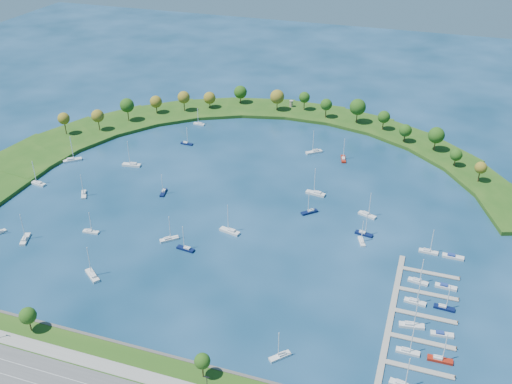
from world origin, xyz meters
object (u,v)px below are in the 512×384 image
(moored_boat_4, at_px, (230,231))
(docked_boat_11, at_px, (453,257))
(docked_boat_4, at_px, (411,325))
(docked_boat_5, at_px, (442,334))
(harbor_tower, at_px, (291,104))
(docked_boat_6, at_px, (415,301))
(moored_boat_21, at_px, (364,233))
(moored_boat_2, at_px, (316,193))
(docked_boat_7, at_px, (444,307))
(moored_boat_10, at_px, (25,239))
(moored_boat_12, at_px, (92,275))
(docked_boat_8, at_px, (418,281))
(moored_boat_1, at_px, (72,160))
(moored_boat_7, at_px, (169,239))
(moored_boat_9, at_px, (362,241))
(moored_boat_15, at_px, (91,231))
(moored_boat_6, at_px, (199,123))
(moored_boat_3, at_px, (309,211))
(moored_boat_5, at_px, (314,151))
(docked_boat_9, at_px, (446,287))
(moored_boat_0, at_px, (187,143))
(moored_boat_13, at_px, (280,356))
(docked_boat_2, at_px, (408,351))
(moored_boat_8, at_px, (84,194))
(docked_boat_10, at_px, (428,251))
(moored_boat_16, at_px, (163,192))
(docked_boat_3, at_px, (440,359))
(moored_boat_19, at_px, (343,158))
(dock_system, at_px, (411,326))
(moored_boat_18, at_px, (132,164))

(moored_boat_4, relative_size, docked_boat_11, 1.60)
(docked_boat_4, height_order, docked_boat_5, docked_boat_4)
(harbor_tower, distance_m, docked_boat_6, 194.29)
(docked_boat_5, bearing_deg, moored_boat_21, 117.30)
(moored_boat_2, distance_m, docked_boat_7, 92.37)
(moored_boat_10, xyz_separation_m, moored_boat_12, (41.67, -12.52, 0.03))
(docked_boat_8, bearing_deg, harbor_tower, 129.88)
(moored_boat_1, relative_size, docked_boat_4, 1.12)
(moored_boat_1, relative_size, docked_boat_6, 1.23)
(moored_boat_7, bearing_deg, moored_boat_9, -24.87)
(moored_boat_7, relative_size, moored_boat_15, 1.13)
(moored_boat_15, bearing_deg, moored_boat_6, 86.03)
(moored_boat_4, relative_size, docked_boat_4, 1.07)
(moored_boat_3, distance_m, moored_boat_6, 119.28)
(moored_boat_5, bearing_deg, moored_boat_10, 12.30)
(moored_boat_6, relative_size, moored_boat_12, 0.77)
(moored_boat_4, bearing_deg, docked_boat_9, -172.87)
(moored_boat_0, distance_m, moored_boat_13, 171.66)
(moored_boat_4, relative_size, docked_boat_9, 1.67)
(moored_boat_21, xyz_separation_m, docked_boat_2, (25.60, -65.32, 0.00))
(docked_boat_7, bearing_deg, moored_boat_12, -165.72)
(moored_boat_3, bearing_deg, moored_boat_8, -32.60)
(moored_boat_5, distance_m, docked_boat_10, 102.69)
(moored_boat_16, distance_m, docked_boat_4, 137.97)
(docked_boat_3, bearing_deg, moored_boat_8, 160.91)
(moored_boat_0, xyz_separation_m, moored_boat_3, (85.67, -49.80, 0.03))
(moored_boat_19, bearing_deg, docked_boat_10, -160.36)
(docked_boat_4, distance_m, docked_boat_11, 48.69)
(moored_boat_8, bearing_deg, moored_boat_21, 61.54)
(moored_boat_12, distance_m, docked_boat_4, 123.45)
(moored_boat_0, distance_m, docked_boat_11, 164.07)
(moored_boat_9, bearing_deg, moored_boat_13, 147.66)
(moored_boat_15, xyz_separation_m, docked_boat_9, (151.25, 10.93, -0.25))
(moored_boat_3, xyz_separation_m, moored_boat_7, (-52.51, -41.13, 0.01))
(dock_system, xyz_separation_m, docked_boat_6, (0.22, 13.17, 0.55))
(harbor_tower, distance_m, docked_boat_11, 173.06)
(moored_boat_1, xyz_separation_m, moored_boat_6, (46.14, 67.98, -0.12))
(moored_boat_15, bearing_deg, docked_boat_10, 7.85)
(moored_boat_19, bearing_deg, docked_boat_5, -169.22)
(moored_boat_12, height_order, moored_boat_18, moored_boat_18)
(docked_boat_7, bearing_deg, docked_boat_8, 133.67)
(moored_boat_18, bearing_deg, docked_boat_11, 161.40)
(moored_boat_19, xyz_separation_m, docked_boat_8, (48.36, -95.37, -0.03))
(moored_boat_6, bearing_deg, moored_boat_12, 101.74)
(moored_boat_5, bearing_deg, moored_boat_2, 65.57)
(moored_boat_2, relative_size, docked_boat_11, 1.63)
(docked_boat_6, xyz_separation_m, docked_boat_11, (12.35, 33.81, -0.25))
(docked_boat_4, bearing_deg, docked_boat_5, -14.65)
(moored_boat_18, height_order, docked_boat_8, moored_boat_18)
(docked_boat_11, bearing_deg, moored_boat_10, -164.34)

